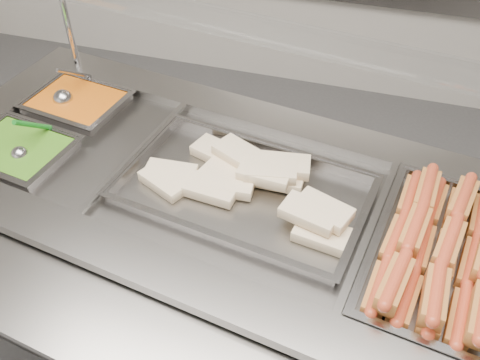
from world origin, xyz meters
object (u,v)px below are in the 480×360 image
(sneeze_guard, at_px, (258,32))
(serving_spoon, at_px, (22,149))
(pan_wraps, at_px, (243,193))
(pan_hotdogs, at_px, (442,264))
(ladle, at_px, (64,98))
(steam_counter, at_px, (227,276))

(sneeze_guard, distance_m, serving_spoon, 0.79)
(sneeze_guard, height_order, pan_wraps, sneeze_guard)
(pan_hotdogs, height_order, pan_wraps, same)
(sneeze_guard, bearing_deg, pan_wraps, -83.56)
(serving_spoon, bearing_deg, sneeze_guard, 22.03)
(pan_hotdogs, bearing_deg, ladle, 165.40)
(ladle, relative_size, serving_spoon, 1.10)
(ladle, bearing_deg, pan_wraps, -18.85)
(pan_hotdogs, relative_size, ladle, 3.12)
(pan_hotdogs, xyz_separation_m, pan_wraps, (-0.55, 0.09, 0.01))
(steam_counter, distance_m, pan_wraps, 0.42)
(steam_counter, xyz_separation_m, sneeze_guard, (0.03, 0.21, 0.80))
(ladle, xyz_separation_m, serving_spoon, (0.03, -0.28, 0.00))
(sneeze_guard, distance_m, ladle, 0.77)
(steam_counter, height_order, pan_hotdogs, pan_hotdogs)
(sneeze_guard, relative_size, pan_hotdogs, 2.81)
(serving_spoon, bearing_deg, steam_counter, 4.79)
(pan_hotdogs, bearing_deg, pan_wraps, 171.10)
(sneeze_guard, height_order, pan_hotdogs, sneeze_guard)
(pan_hotdogs, bearing_deg, serving_spoon, 177.99)
(steam_counter, relative_size, sneeze_guard, 1.19)
(steam_counter, height_order, pan_wraps, pan_wraps)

